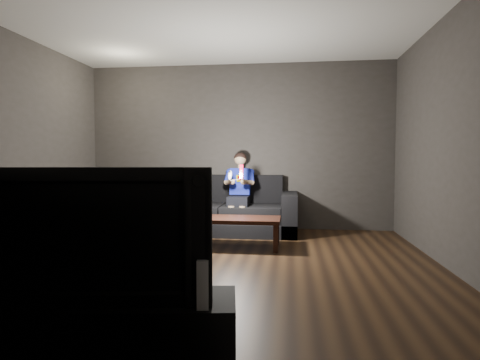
# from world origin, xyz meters

# --- Properties ---
(floor) EXTENTS (5.00, 5.00, 0.00)m
(floor) POSITION_xyz_m (0.00, 0.00, 0.00)
(floor) COLOR black
(floor) RESTS_ON ground
(back_wall) EXTENTS (5.00, 0.04, 2.70)m
(back_wall) POSITION_xyz_m (0.00, 2.50, 1.35)
(back_wall) COLOR #37332F
(back_wall) RESTS_ON ground
(front_wall) EXTENTS (5.00, 0.04, 2.70)m
(front_wall) POSITION_xyz_m (0.00, -2.50, 1.35)
(front_wall) COLOR #37332F
(front_wall) RESTS_ON ground
(right_wall) EXTENTS (0.04, 5.00, 2.70)m
(right_wall) POSITION_xyz_m (2.50, 0.00, 1.35)
(right_wall) COLOR #37332F
(right_wall) RESTS_ON ground
(ceiling) EXTENTS (5.00, 5.00, 0.02)m
(ceiling) POSITION_xyz_m (0.00, 0.00, 2.70)
(ceiling) COLOR silver
(ceiling) RESTS_ON back_wall
(sofa) EXTENTS (2.29, 0.99, 0.89)m
(sofa) POSITION_xyz_m (-0.18, 2.08, 0.29)
(sofa) COLOR black
(sofa) RESTS_ON floor
(child) EXTENTS (0.46, 0.57, 1.14)m
(child) POSITION_xyz_m (0.08, 2.01, 0.74)
(child) COLOR black
(child) RESTS_ON sofa
(wii_remote_red) EXTENTS (0.05, 0.08, 0.21)m
(wii_remote_red) POSITION_xyz_m (0.17, 1.57, 0.96)
(wii_remote_red) COLOR red
(wii_remote_red) RESTS_ON child
(nunchuk_white) EXTENTS (0.08, 0.10, 0.15)m
(nunchuk_white) POSITION_xyz_m (0.00, 1.58, 0.92)
(nunchuk_white) COLOR white
(nunchuk_white) RESTS_ON child
(wii_remote_black) EXTENTS (0.06, 0.16, 0.03)m
(wii_remote_black) POSITION_xyz_m (-1.21, 1.99, 0.64)
(wii_remote_black) COLOR black
(wii_remote_black) RESTS_ON sofa
(coffee_table) EXTENTS (1.07, 0.54, 0.39)m
(coffee_table) POSITION_xyz_m (0.20, 1.02, 0.34)
(coffee_table) COLOR black
(coffee_table) RESTS_ON floor
(media_console) EXTENTS (1.38, 0.58, 0.48)m
(media_console) POSITION_xyz_m (-0.06, -2.27, 0.24)
(media_console) COLOR black
(media_console) RESTS_ON floor
(tv) EXTENTS (1.13, 0.32, 0.64)m
(tv) POSITION_xyz_m (-0.06, -2.27, 0.80)
(tv) COLOR black
(tv) RESTS_ON media_console
(wii_console) EXTENTS (0.08, 0.18, 0.22)m
(wii_console) POSITION_xyz_m (0.46, -2.27, 0.59)
(wii_console) COLOR white
(wii_console) RESTS_ON media_console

